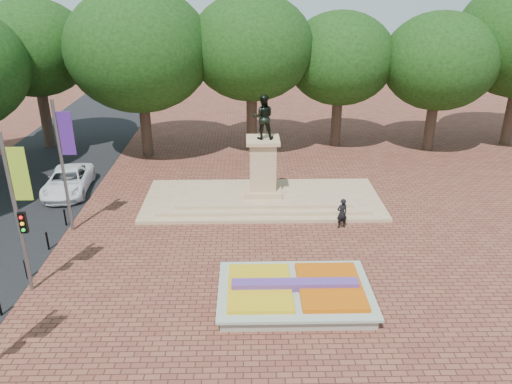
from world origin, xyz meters
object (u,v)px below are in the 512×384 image
flower_bed (295,292)px  monument (263,187)px  van (68,181)px  pedestrian (342,213)px

flower_bed → monument: 10.07m
flower_bed → van: bearing=138.3°
monument → van: 12.11m
monument → van: (-12.00, 1.62, -0.15)m
flower_bed → pedestrian: 7.20m
pedestrian → monument: bearing=-58.0°
flower_bed → monument: bearing=95.9°
flower_bed → pedestrian: (3.07, 6.50, 0.46)m
monument → pedestrian: size_ratio=8.39×
van → pedestrian: size_ratio=3.16×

